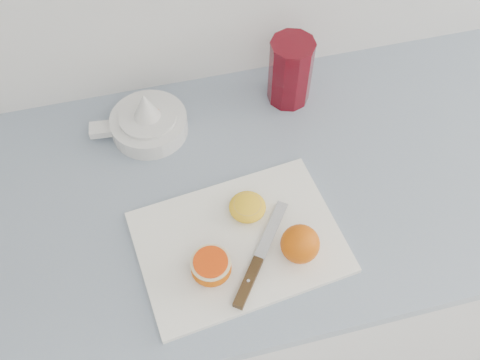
{
  "coord_description": "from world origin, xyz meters",
  "views": [
    {
      "loc": [
        -0.41,
        1.14,
        1.76
      ],
      "look_at": [
        -0.28,
        1.66,
        0.96
      ],
      "focal_mm": 40.0,
      "sensor_mm": 36.0,
      "label": 1
    }
  ],
  "objects_px": {
    "counter": "(267,271)",
    "cutting_board": "(239,242)",
    "red_tumbler": "(290,73)",
    "half_orange": "(211,267)",
    "citrus_juicer": "(148,121)"
  },
  "relations": [
    {
      "from": "counter",
      "to": "cutting_board",
      "type": "bearing_deg",
      "value": -130.73
    },
    {
      "from": "counter",
      "to": "red_tumbler",
      "type": "relative_size",
      "value": 14.97
    },
    {
      "from": "cutting_board",
      "to": "red_tumbler",
      "type": "xyz_separation_m",
      "value": [
        0.19,
        0.32,
        0.06
      ]
    },
    {
      "from": "half_orange",
      "to": "citrus_juicer",
      "type": "height_order",
      "value": "citrus_juicer"
    },
    {
      "from": "counter",
      "to": "red_tumbler",
      "type": "xyz_separation_m",
      "value": [
        0.08,
        0.2,
        0.51
      ]
    },
    {
      "from": "counter",
      "to": "red_tumbler",
      "type": "bearing_deg",
      "value": 67.62
    },
    {
      "from": "citrus_juicer",
      "to": "red_tumbler",
      "type": "xyz_separation_m",
      "value": [
        0.31,
        0.02,
        0.04
      ]
    },
    {
      "from": "cutting_board",
      "to": "red_tumbler",
      "type": "distance_m",
      "value": 0.38
    },
    {
      "from": "half_orange",
      "to": "red_tumbler",
      "type": "distance_m",
      "value": 0.45
    },
    {
      "from": "cutting_board",
      "to": "citrus_juicer",
      "type": "bearing_deg",
      "value": 111.5
    },
    {
      "from": "counter",
      "to": "half_orange",
      "type": "height_order",
      "value": "half_orange"
    },
    {
      "from": "citrus_juicer",
      "to": "cutting_board",
      "type": "bearing_deg",
      "value": -68.5
    },
    {
      "from": "half_orange",
      "to": "citrus_juicer",
      "type": "relative_size",
      "value": 0.35
    },
    {
      "from": "citrus_juicer",
      "to": "half_orange",
      "type": "bearing_deg",
      "value": -80.65
    },
    {
      "from": "half_orange",
      "to": "counter",
      "type": "bearing_deg",
      "value": 45.81
    }
  ]
}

